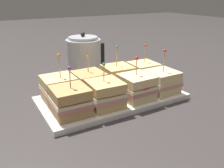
% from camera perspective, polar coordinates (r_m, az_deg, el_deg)
% --- Properties ---
extents(ground_plane, '(6.00, 6.00, 0.00)m').
position_cam_1_polar(ground_plane, '(0.85, 0.00, -3.89)').
color(ground_plane, '#383333').
extents(serving_platter, '(0.50, 0.26, 0.02)m').
position_cam_1_polar(serving_platter, '(0.85, 0.00, -3.34)').
color(serving_platter, white).
rests_on(serving_platter, ground_plane).
extents(sandwich_front_far_left, '(0.11, 0.11, 0.15)m').
position_cam_1_polar(sandwich_front_far_left, '(0.72, -9.97, -4.09)').
color(sandwich_front_far_left, tan).
rests_on(sandwich_front_far_left, serving_platter).
extents(sandwich_front_center_left, '(0.11, 0.11, 0.15)m').
position_cam_1_polar(sandwich_front_center_left, '(0.75, -1.69, -2.45)').
color(sandwich_front_center_left, tan).
rests_on(sandwich_front_center_left, serving_platter).
extents(sandwich_front_center_right, '(0.11, 0.11, 0.15)m').
position_cam_1_polar(sandwich_front_center_right, '(0.81, 5.94, -0.74)').
color(sandwich_front_center_right, beige).
rests_on(sandwich_front_center_right, serving_platter).
extents(sandwich_front_far_right, '(0.11, 0.11, 0.16)m').
position_cam_1_polar(sandwich_front_far_right, '(0.88, 11.85, 0.59)').
color(sandwich_front_far_right, beige).
rests_on(sandwich_front_far_right, serving_platter).
extents(sandwich_back_far_left, '(0.11, 0.11, 0.16)m').
position_cam_1_polar(sandwich_back_far_left, '(0.81, -12.69, -1.13)').
color(sandwich_back_far_left, '#DBB77A').
rests_on(sandwich_back_far_left, serving_platter).
extents(sandwich_back_center_left, '(0.11, 0.11, 0.14)m').
position_cam_1_polar(sandwich_back_center_left, '(0.85, -5.57, 0.23)').
color(sandwich_back_center_left, tan).
rests_on(sandwich_back_center_left, serving_platter).
extents(sandwich_back_center_right, '(0.12, 0.12, 0.16)m').
position_cam_1_polar(sandwich_back_center_right, '(0.91, 1.37, 1.76)').
color(sandwich_back_center_right, tan).
rests_on(sandwich_back_center_right, serving_platter).
extents(sandwich_back_far_right, '(0.11, 0.11, 0.15)m').
position_cam_1_polar(sandwich_back_far_right, '(0.97, 7.51, 2.77)').
color(sandwich_back_far_right, '#DBB77A').
rests_on(sandwich_back_far_right, serving_platter).
extents(kettle_steel, '(0.18, 0.16, 0.20)m').
position_cam_1_polar(kettle_steel, '(1.09, -6.75, 6.52)').
color(kettle_steel, '#B7BABF').
rests_on(kettle_steel, ground_plane).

